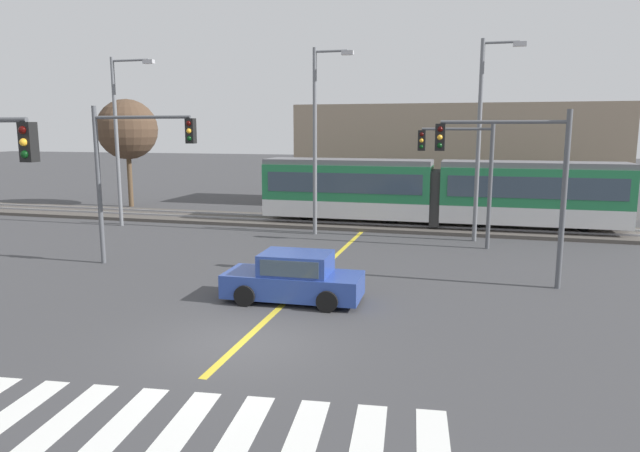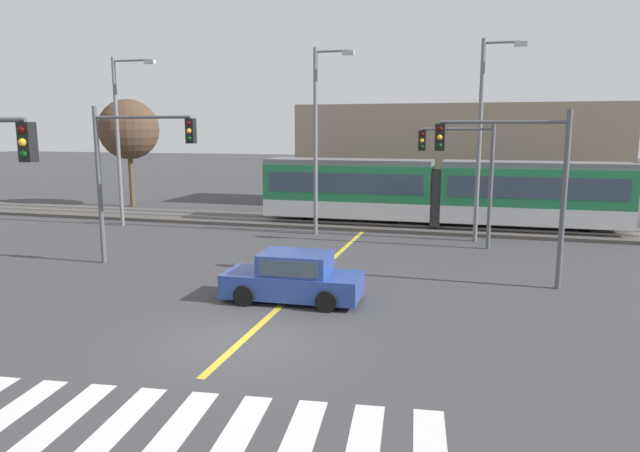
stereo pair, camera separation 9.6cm
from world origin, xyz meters
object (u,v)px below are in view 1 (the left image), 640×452
traffic_light_mid_left (130,160)px  traffic_light_mid_right (518,169)px  sedan_crossing (294,279)px  street_lamp_west (120,131)px  street_lamp_centre (318,132)px  street_lamp_east (483,130)px  traffic_light_far_right (465,164)px  light_rail_tram (436,190)px  bare_tree_far_west (127,130)px

traffic_light_mid_left → traffic_light_mid_right: size_ratio=1.04×
sedan_crossing → street_lamp_west: street_lamp_west is taller
street_lamp_centre → street_lamp_east: bearing=1.8°
street_lamp_west → street_lamp_centre: 10.86m
traffic_light_mid_left → street_lamp_centre: street_lamp_centre is taller
traffic_light_mid_left → traffic_light_far_right: bearing=29.0°
sedan_crossing → street_lamp_west: size_ratio=0.48×
light_rail_tram → street_lamp_west: (-16.44, -3.40, 3.04)m
traffic_light_far_right → traffic_light_mid_right: (1.76, -6.01, 0.22)m
sedan_crossing → bare_tree_far_west: bare_tree_far_west is taller
street_lamp_east → light_rail_tram: bearing=126.6°
traffic_light_mid_right → street_lamp_west: 20.95m
street_lamp_centre → street_lamp_west: bearing=-178.7°
traffic_light_far_right → bare_tree_far_west: size_ratio=0.78×
traffic_light_mid_right → light_rail_tram: bearing=106.8°
sedan_crossing → traffic_light_mid_left: traffic_light_mid_left is taller
sedan_crossing → bare_tree_far_west: size_ratio=0.59×
bare_tree_far_west → sedan_crossing: bearing=-45.9°
sedan_crossing → street_lamp_centre: street_lamp_centre is taller
light_rail_tram → bare_tree_far_west: 21.15m
sedan_crossing → street_lamp_west: bearing=140.4°
sedan_crossing → street_lamp_centre: (-2.19, 11.04, 4.39)m
traffic_light_far_right → traffic_light_mid_left: traffic_light_mid_left is taller
street_lamp_centre → bare_tree_far_west: bearing=155.8°
sedan_crossing → traffic_light_far_right: traffic_light_far_right is taller
sedan_crossing → traffic_light_mid_left: 8.56m
traffic_light_far_right → traffic_light_mid_right: size_ratio=0.95×
traffic_light_far_right → bare_tree_far_west: bearing=159.6°
bare_tree_far_west → street_lamp_west: bearing=-59.2°
traffic_light_far_right → street_lamp_centre: bearing=168.3°
traffic_light_mid_right → bare_tree_far_west: size_ratio=0.81×
traffic_light_mid_right → street_lamp_centre: bearing=139.7°
street_lamp_centre → street_lamp_east: size_ratio=0.98×
traffic_light_mid_right → traffic_light_far_right: bearing=106.3°
street_lamp_centre → light_rail_tram: bearing=29.4°
traffic_light_mid_left → street_lamp_centre: size_ratio=0.67×
light_rail_tram → bare_tree_far_west: bare_tree_far_west is taller
street_lamp_west → street_lamp_east: bearing=1.5°
traffic_light_mid_left → street_lamp_west: (-5.71, 7.94, 1.03)m
bare_tree_far_west → street_lamp_east: bearing=-15.9°
street_lamp_east → bare_tree_far_west: street_lamp_east is taller
light_rail_tram → traffic_light_far_right: bearing=-72.6°
traffic_light_far_right → street_lamp_centre: 7.30m
traffic_light_mid_right → traffic_light_mid_left: bearing=-177.0°
street_lamp_centre → traffic_light_mid_right: bearing=-40.3°
street_lamp_east → traffic_light_mid_right: bearing=-82.3°
street_lamp_west → street_lamp_centre: (10.85, 0.25, -0.00)m
street_lamp_east → street_lamp_west: bearing=-178.5°
traffic_light_mid_left → street_lamp_west: street_lamp_west is taller
street_lamp_west → street_lamp_east: size_ratio=0.97×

